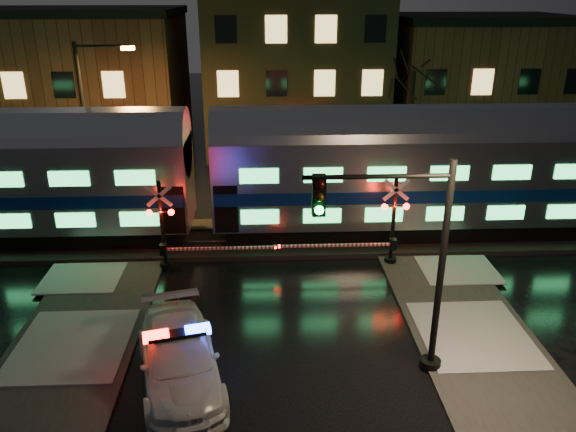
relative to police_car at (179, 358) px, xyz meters
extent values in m
plane|color=black|center=(2.83, 4.77, -0.79)|extent=(120.00, 120.00, 0.00)
cube|color=black|center=(2.83, 9.77, -0.67)|extent=(90.00, 4.20, 0.24)
cube|color=#2D2D2D|center=(-3.67, -1.23, -0.73)|extent=(4.00, 20.00, 0.12)
cube|color=#2D2D2D|center=(9.33, -1.23, -0.73)|extent=(4.00, 20.00, 0.12)
cube|color=#543121|center=(-10.17, 26.77, 3.71)|extent=(14.00, 10.00, 9.00)
cube|color=brown|center=(4.83, 27.27, 4.96)|extent=(12.00, 11.00, 11.50)
cube|color=#543121|center=(17.83, 26.77, 3.46)|extent=(12.00, 10.00, 8.50)
cube|color=black|center=(12.84, 9.77, -0.15)|extent=(24.00, 2.40, 0.80)
cube|color=#B7BAC1|center=(12.84, 9.77, 2.15)|extent=(25.00, 3.05, 3.80)
cube|color=navy|center=(12.84, 9.77, 1.75)|extent=(24.75, 3.09, 0.55)
cube|color=#40F478|center=(12.84, 8.21, 1.00)|extent=(21.00, 0.05, 0.62)
cube|color=#40F478|center=(12.84, 8.21, 2.80)|extent=(21.00, 0.05, 0.62)
cylinder|color=#B7BAC1|center=(12.84, 9.77, 3.85)|extent=(25.00, 3.05, 3.05)
imported|color=silver|center=(0.00, 0.00, -0.01)|extent=(3.37, 5.75, 1.57)
cube|color=black|center=(0.00, 0.00, 0.81)|extent=(1.68, 0.78, 0.10)
cube|color=#FF0C05|center=(-0.57, -0.13, 0.85)|extent=(0.78, 0.52, 0.18)
cube|color=#1426FF|center=(0.57, 0.13, 0.85)|extent=(0.78, 0.52, 0.18)
cylinder|color=black|center=(7.74, 7.17, -0.64)|extent=(0.49, 0.49, 0.29)
cylinder|color=black|center=(7.74, 7.17, 1.16)|extent=(0.16, 0.16, 3.90)
sphere|color=#FF0C05|center=(7.30, 6.99, 1.85)|extent=(0.25, 0.25, 0.25)
sphere|color=#FF0C05|center=(8.18, 6.99, 1.85)|extent=(0.25, 0.25, 0.25)
cube|color=white|center=(5.30, 6.92, 0.23)|extent=(4.88, 0.10, 0.10)
cube|color=black|center=(7.74, 6.92, 0.23)|extent=(0.25, 0.30, 0.45)
cylinder|color=black|center=(-1.54, 7.17, -0.65)|extent=(0.47, 0.47, 0.28)
cylinder|color=black|center=(-1.54, 7.17, 1.10)|extent=(0.15, 0.15, 3.78)
sphere|color=#FF0C05|center=(-1.97, 6.99, 1.76)|extent=(0.25, 0.25, 0.25)
sphere|color=#FF0C05|center=(-1.11, 6.99, 1.76)|extent=(0.25, 0.25, 0.25)
cube|color=white|center=(0.83, 6.92, 0.20)|extent=(4.73, 0.10, 0.10)
cube|color=black|center=(-1.54, 6.92, 0.20)|extent=(0.25, 0.30, 0.45)
cylinder|color=black|center=(7.45, 0.21, -0.63)|extent=(0.61, 0.61, 0.33)
cylinder|color=black|center=(7.45, 0.21, 2.50)|extent=(0.20, 0.20, 6.57)
cylinder|color=black|center=(5.48, 0.21, 5.35)|extent=(3.94, 0.13, 0.13)
cube|color=black|center=(3.94, 0.06, 4.91)|extent=(0.35, 0.31, 1.10)
sphere|color=#0CFF3F|center=(3.94, -0.10, 4.56)|extent=(0.24, 0.24, 0.24)
cylinder|color=black|center=(-6.09, 13.77, 3.42)|extent=(0.21, 0.21, 8.42)
cylinder|color=black|center=(-4.83, 13.77, 7.42)|extent=(2.53, 0.13, 0.13)
cube|color=#FFA226|center=(-3.67, 13.77, 7.31)|extent=(0.58, 0.29, 0.19)
camera|label=1|loc=(2.52, -13.55, 9.89)|focal=35.00mm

